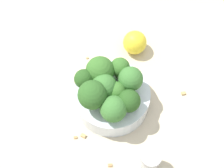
{
  "coord_description": "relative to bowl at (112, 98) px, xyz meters",
  "views": [
    {
      "loc": [
        -0.28,
        0.08,
        0.59
      ],
      "look_at": [
        0.0,
        0.0,
        0.08
      ],
      "focal_mm": 50.0,
      "sensor_mm": 36.0,
      "label": 1
    }
  ],
  "objects": [
    {
      "name": "broccoli_floret_4",
      "position": [
        -0.04,
        -0.02,
        0.05
      ],
      "size": [
        0.04,
        0.04,
        0.05
      ],
      "color": "#84AD66",
      "rests_on": "bowl"
    },
    {
      "name": "broccoli_floret_6",
      "position": [
        -0.05,
        0.01,
        0.05
      ],
      "size": [
        0.05,
        0.05,
        0.05
      ],
      "color": "#7A9E5B",
      "rests_on": "bowl"
    },
    {
      "name": "broccoli_floret_2",
      "position": [
        -0.01,
        -0.01,
        0.05
      ],
      "size": [
        0.04,
        0.04,
        0.05
      ],
      "color": "#8EB770",
      "rests_on": "bowl"
    },
    {
      "name": "almond_crumb_0",
      "position": [
        -0.02,
        -0.15,
        -0.02
      ],
      "size": [
        0.01,
        0.01,
        0.01
      ],
      "primitive_type": "cube",
      "rotation": [
        0.0,
        0.0,
        1.45
      ],
      "color": "tan",
      "rests_on": "ground_plane"
    },
    {
      "name": "broccoli_floret_7",
      "position": [
        0.03,
        -0.03,
        0.05
      ],
      "size": [
        0.04,
        0.04,
        0.05
      ],
      "color": "#7A9E5B",
      "rests_on": "bowl"
    },
    {
      "name": "broccoli_floret_5",
      "position": [
        0.03,
        0.05,
        0.05
      ],
      "size": [
        0.04,
        0.04,
        0.05
      ],
      "color": "#8EB770",
      "rests_on": "bowl"
    },
    {
      "name": "lemon_wedge",
      "position": [
        0.12,
        -0.09,
        0.0
      ],
      "size": [
        0.05,
        0.05,
        0.05
      ],
      "primitive_type": "sphere",
      "color": "yellow",
      "rests_on": "ground_plane"
    },
    {
      "name": "broccoli_floret_3",
      "position": [
        0.0,
        -0.04,
        0.06
      ],
      "size": [
        0.05,
        0.05,
        0.06
      ],
      "color": "#84AD66",
      "rests_on": "bowl"
    },
    {
      "name": "ground_plane",
      "position": [
        0.0,
        0.0,
        -0.02
      ],
      "size": [
        3.0,
        3.0,
        0.0
      ],
      "primitive_type": "plane",
      "color": "beige"
    },
    {
      "name": "almond_crumb_2",
      "position": [
        -0.13,
        0.04,
        -0.02
      ],
      "size": [
        0.01,
        0.01,
        0.01
      ],
      "primitive_type": "cube",
      "rotation": [
        0.0,
        0.0,
        4.49
      ],
      "color": "#AD7F4C",
      "rests_on": "ground_plane"
    },
    {
      "name": "broccoli_floret_1",
      "position": [
        -0.02,
        0.04,
        0.06
      ],
      "size": [
        0.06,
        0.06,
        0.07
      ],
      "color": "#84AD66",
      "rests_on": "bowl"
    },
    {
      "name": "broccoli_floret_0",
      "position": [
        0.04,
        0.01,
        0.05
      ],
      "size": [
        0.06,
        0.06,
        0.06
      ],
      "color": "#84AD66",
      "rests_on": "bowl"
    },
    {
      "name": "pepper_shaker",
      "position": [
        -0.15,
        -0.03,
        0.01
      ],
      "size": [
        0.04,
        0.04,
        0.06
      ],
      "color": "silver",
      "rests_on": "ground_plane"
    },
    {
      "name": "bowl",
      "position": [
        0.0,
        0.0,
        0.0
      ],
      "size": [
        0.15,
        0.15,
        0.04
      ],
      "primitive_type": "cylinder",
      "color": "silver",
      "rests_on": "ground_plane"
    },
    {
      "name": "almond_crumb_3",
      "position": [
        0.12,
        0.02,
        -0.02
      ],
      "size": [
        0.0,
        0.01,
        0.01
      ],
      "primitive_type": "cube",
      "rotation": [
        0.0,
        0.0,
        4.79
      ],
      "color": "tan",
      "rests_on": "ground_plane"
    },
    {
      "name": "broccoli_floret_8",
      "position": [
        -0.0,
        0.02,
        0.05
      ],
      "size": [
        0.05,
        0.05,
        0.06
      ],
      "color": "#84AD66",
      "rests_on": "bowl"
    },
    {
      "name": "almond_crumb_4",
      "position": [
        -0.06,
        0.08,
        -0.02
      ],
      "size": [
        0.01,
        0.01,
        0.01
      ],
      "primitive_type": "cube",
      "rotation": [
        0.0,
        0.0,
        0.79
      ],
      "color": "tan",
      "rests_on": "ground_plane"
    },
    {
      "name": "almond_crumb_1",
      "position": [
        -0.05,
        0.09,
        -0.02
      ],
      "size": [
        0.01,
        0.01,
        0.01
      ],
      "primitive_type": "cube",
      "rotation": [
        0.0,
        0.0,
        1.38
      ],
      "color": "#AD7F4C",
      "rests_on": "ground_plane"
    }
  ]
}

